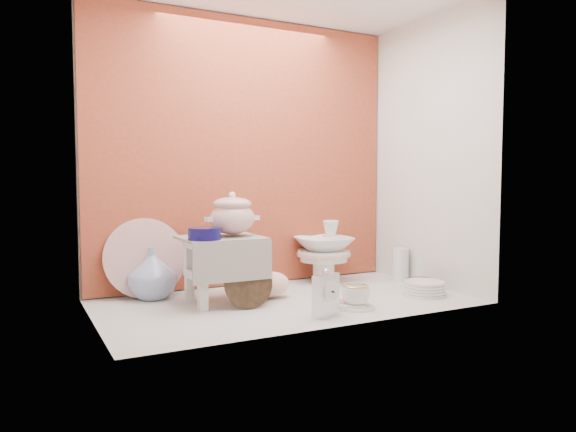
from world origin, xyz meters
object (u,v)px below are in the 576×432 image
object	(u,v)px
soup_tureen	(232,214)
plush_pig	(272,284)
step_stool	(221,270)
gold_rim_teacup	(356,295)
mantel_clock	(326,293)
dinner_plate_stack	(424,288)
porcelain_tower	(324,252)
blue_white_vase	(152,273)
floral_platter	(145,258)
crystal_bowl	(421,284)

from	to	relation	value
soup_tureen	plush_pig	xyz separation A→B (m)	(0.20, -0.01, -0.36)
step_stool	soup_tureen	distance (m)	0.28
step_stool	gold_rim_teacup	bearing A→B (deg)	-36.76
mantel_clock	dinner_plate_stack	size ratio (longest dim) A/B	0.95
soup_tureen	porcelain_tower	size ratio (longest dim) A/B	0.71
plush_pig	gold_rim_teacup	size ratio (longest dim) A/B	1.89
dinner_plate_stack	gold_rim_teacup	bearing A→B (deg)	-171.78
soup_tureen	blue_white_vase	size ratio (longest dim) A/B	1.00
step_stool	plush_pig	world-z (taller)	step_stool
gold_rim_teacup	dinner_plate_stack	xyz separation A→B (m)	(0.48, 0.07, -0.03)
plush_pig	step_stool	bearing A→B (deg)	155.89
floral_platter	porcelain_tower	distance (m)	1.01
plush_pig	crystal_bowl	world-z (taller)	plush_pig
crystal_bowl	porcelain_tower	size ratio (longest dim) A/B	0.47
step_stool	gold_rim_teacup	xyz separation A→B (m)	(0.52, -0.39, -0.10)
blue_white_vase	dinner_plate_stack	bearing A→B (deg)	-24.29
porcelain_tower	gold_rim_teacup	bearing A→B (deg)	-107.62
blue_white_vase	soup_tureen	bearing A→B (deg)	-37.68
plush_pig	dinner_plate_stack	world-z (taller)	plush_pig
step_stool	dinner_plate_stack	bearing A→B (deg)	-17.60
floral_platter	mantel_clock	world-z (taller)	floral_platter
plush_pig	crystal_bowl	distance (m)	0.84
gold_rim_teacup	dinner_plate_stack	distance (m)	0.48
soup_tureen	floral_platter	world-z (taller)	soup_tureen
blue_white_vase	mantel_clock	world-z (taller)	blue_white_vase
mantel_clock	dinner_plate_stack	bearing A→B (deg)	-12.52
floral_platter	dinner_plate_stack	distance (m)	1.44
step_stool	dinner_plate_stack	world-z (taller)	step_stool
floral_platter	plush_pig	bearing A→B (deg)	-29.87
floral_platter	crystal_bowl	size ratio (longest dim) A/B	2.41
mantel_clock	dinner_plate_stack	xyz separation A→B (m)	(0.67, 0.13, -0.07)
mantel_clock	gold_rim_teacup	world-z (taller)	mantel_clock
crystal_bowl	gold_rim_teacup	bearing A→B (deg)	-160.91
soup_tureen	gold_rim_teacup	xyz separation A→B (m)	(0.46, -0.39, -0.37)
dinner_plate_stack	porcelain_tower	world-z (taller)	porcelain_tower
soup_tureen	dinner_plate_stack	distance (m)	1.06
mantel_clock	blue_white_vase	bearing A→B (deg)	107.14
blue_white_vase	crystal_bowl	world-z (taller)	blue_white_vase
porcelain_tower	step_stool	bearing A→B (deg)	-163.25
step_stool	plush_pig	distance (m)	0.28
blue_white_vase	crystal_bowl	distance (m)	1.43
mantel_clock	plush_pig	bearing A→B (deg)	74.40
soup_tureen	crystal_bowl	bearing A→B (deg)	-10.34
soup_tureen	plush_pig	size ratio (longest dim) A/B	1.07
plush_pig	porcelain_tower	xyz separation A→B (m)	(0.45, 0.23, 0.11)
gold_rim_teacup	porcelain_tower	xyz separation A→B (m)	(0.19, 0.61, 0.12)
porcelain_tower	floral_platter	bearing A→B (deg)	174.92
step_stool	crystal_bowl	bearing A→B (deg)	-9.74
step_stool	floral_platter	xyz separation A→B (m)	(-0.30, 0.30, 0.04)
floral_platter	plush_pig	size ratio (longest dim) A/B	1.70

